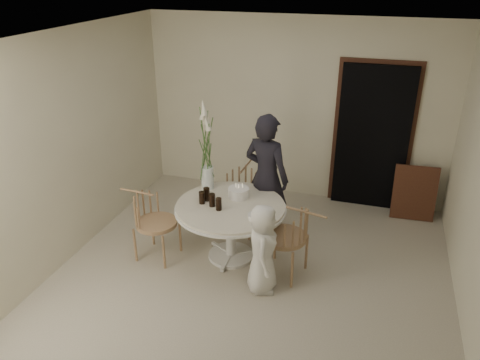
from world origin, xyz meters
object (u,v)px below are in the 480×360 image
(chair_left, at_px, (147,215))
(chair_far, at_px, (243,189))
(girl, at_px, (266,178))
(chair_right, at_px, (294,233))
(flower_vase, at_px, (207,153))
(boy, at_px, (263,249))
(birthday_cake, at_px, (239,193))
(table, at_px, (231,213))

(chair_left, bearing_deg, chair_far, -36.90)
(chair_left, distance_m, girl, 1.56)
(chair_right, relative_size, flower_vase, 0.78)
(boy, xyz_separation_m, flower_vase, (-0.95, 0.84, 0.69))
(chair_right, height_order, flower_vase, flower_vase)
(boy, relative_size, birthday_cake, 4.10)
(table, xyz_separation_m, chair_right, (0.81, -0.16, -0.03))
(chair_far, bearing_deg, birthday_cake, -76.58)
(chair_far, height_order, boy, boy)
(chair_far, relative_size, birthday_cake, 3.40)
(chair_right, xyz_separation_m, boy, (-0.28, -0.34, -0.06))
(birthday_cake, height_order, flower_vase, flower_vase)
(chair_right, relative_size, girl, 0.53)
(table, height_order, flower_vase, flower_vase)
(table, distance_m, birthday_cake, 0.28)
(table, xyz_separation_m, girl, (0.28, 0.63, 0.23))
(chair_far, height_order, flower_vase, flower_vase)
(table, distance_m, chair_far, 0.78)
(table, xyz_separation_m, chair_left, (-0.99, -0.24, -0.05))
(girl, xyz_separation_m, birthday_cake, (-0.24, -0.41, -0.05))
(table, xyz_separation_m, chair_far, (-0.08, 0.77, -0.05))
(boy, distance_m, flower_vase, 1.44)
(table, height_order, chair_right, chair_right)
(chair_far, bearing_deg, chair_left, -129.86)
(chair_left, relative_size, flower_vase, 0.75)
(flower_vase, bearing_deg, table, -39.38)
(boy, bearing_deg, girl, 0.14)
(table, height_order, birthday_cake, birthday_cake)
(chair_right, bearing_deg, birthday_cake, -103.07)
(chair_far, xyz_separation_m, boy, (0.61, -1.26, -0.04))
(girl, bearing_deg, chair_right, 141.01)
(chair_far, xyz_separation_m, flower_vase, (-0.34, -0.43, 0.65))
(chair_right, height_order, birthday_cake, birthday_cake)
(chair_right, distance_m, chair_left, 1.80)
(flower_vase, bearing_deg, girl, 22.35)
(girl, height_order, birthday_cake, girl)
(chair_far, relative_size, boy, 0.83)
(table, bearing_deg, chair_far, 96.01)
(chair_right, distance_m, girl, 0.98)
(chair_left, xyz_separation_m, boy, (1.51, -0.25, -0.04))
(birthday_cake, bearing_deg, table, -98.16)
(chair_left, height_order, birthday_cake, birthday_cake)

